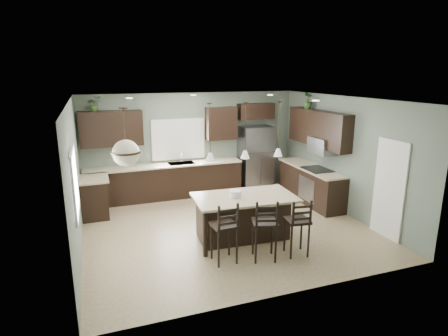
% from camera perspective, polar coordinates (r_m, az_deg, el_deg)
% --- Properties ---
extents(ground, '(6.00, 6.00, 0.00)m').
position_cam_1_polar(ground, '(8.40, 0.28, -8.99)').
color(ground, '#9E8466').
rests_on(ground, ground).
extents(pantry_door, '(0.04, 0.82, 2.04)m').
position_cam_1_polar(pantry_door, '(8.33, 23.87, -3.01)').
color(pantry_door, white).
rests_on(pantry_door, ground).
extents(window_back, '(1.35, 0.02, 1.00)m').
position_cam_1_polar(window_back, '(10.38, -6.98, 4.39)').
color(window_back, white).
rests_on(window_back, room_shell).
extents(window_left, '(0.02, 1.10, 1.00)m').
position_cam_1_polar(window_left, '(6.70, -21.93, -2.12)').
color(window_left, white).
rests_on(window_left, room_shell).
extents(left_return_cabs, '(0.60, 0.90, 0.90)m').
position_cam_1_polar(left_return_cabs, '(9.40, -19.15, -4.31)').
color(left_return_cabs, black).
rests_on(left_return_cabs, ground).
extents(left_return_countertop, '(0.66, 0.96, 0.04)m').
position_cam_1_polar(left_return_countertop, '(9.27, -19.26, -1.54)').
color(left_return_countertop, '#C2B493').
rests_on(left_return_countertop, left_return_cabs).
extents(back_lower_cabs, '(4.20, 0.60, 0.90)m').
position_cam_1_polar(back_lower_cabs, '(10.27, -8.89, -2.10)').
color(back_lower_cabs, black).
rests_on(back_lower_cabs, ground).
extents(back_countertop, '(4.20, 0.66, 0.04)m').
position_cam_1_polar(back_countertop, '(10.13, -8.97, 0.42)').
color(back_countertop, '#C2B493').
rests_on(back_countertop, back_lower_cabs).
extents(sink_inset, '(0.70, 0.45, 0.01)m').
position_cam_1_polar(sink_inset, '(10.22, -6.49, 0.71)').
color(sink_inset, gray).
rests_on(sink_inset, back_countertop).
extents(faucet, '(0.02, 0.02, 0.28)m').
position_cam_1_polar(faucet, '(10.16, -6.48, 1.47)').
color(faucet, silver).
rests_on(faucet, back_countertop).
extents(back_upper_left, '(1.55, 0.34, 0.90)m').
position_cam_1_polar(back_upper_left, '(9.94, -16.78, 5.77)').
color(back_upper_left, black).
rests_on(back_upper_left, room_shell).
extents(back_upper_right, '(0.85, 0.34, 0.90)m').
position_cam_1_polar(back_upper_right, '(10.50, -0.42, 6.81)').
color(back_upper_right, black).
rests_on(back_upper_right, room_shell).
extents(fridge_header, '(1.05, 0.34, 0.45)m').
position_cam_1_polar(fridge_header, '(10.86, 4.87, 8.60)').
color(fridge_header, black).
rests_on(fridge_header, room_shell).
extents(right_lower_cabs, '(0.60, 2.35, 0.90)m').
position_cam_1_polar(right_lower_cabs, '(10.14, 13.05, -2.52)').
color(right_lower_cabs, black).
rests_on(right_lower_cabs, ground).
extents(right_countertop, '(0.66, 2.35, 0.04)m').
position_cam_1_polar(right_countertop, '(10.00, 13.11, 0.04)').
color(right_countertop, '#C2B493').
rests_on(right_countertop, right_lower_cabs).
extents(cooktop, '(0.58, 0.75, 0.02)m').
position_cam_1_polar(cooktop, '(9.78, 13.98, -0.19)').
color(cooktop, black).
rests_on(cooktop, right_countertop).
extents(wall_oven_front, '(0.01, 0.72, 0.60)m').
position_cam_1_polar(wall_oven_front, '(9.76, 12.40, -3.15)').
color(wall_oven_front, gray).
rests_on(wall_oven_front, right_lower_cabs).
extents(right_upper_cabs, '(0.34, 2.35, 0.90)m').
position_cam_1_polar(right_upper_cabs, '(9.89, 14.18, 5.91)').
color(right_upper_cabs, black).
rests_on(right_upper_cabs, room_shell).
extents(microwave, '(0.40, 0.75, 0.40)m').
position_cam_1_polar(microwave, '(9.70, 14.69, 3.32)').
color(microwave, gray).
rests_on(microwave, right_upper_cabs).
extents(refrigerator, '(0.90, 0.74, 1.85)m').
position_cam_1_polar(refrigerator, '(10.90, 4.78, 1.56)').
color(refrigerator, gray).
rests_on(refrigerator, ground).
extents(kitchen_island, '(2.08, 1.26, 0.92)m').
position_cam_1_polar(kitchen_island, '(7.67, 3.10, -7.60)').
color(kitchen_island, black).
rests_on(kitchen_island, ground).
extents(serving_dish, '(0.24, 0.24, 0.14)m').
position_cam_1_polar(serving_dish, '(7.43, 1.70, -3.96)').
color(serving_dish, silver).
rests_on(serving_dish, kitchen_island).
extents(bar_stool_left, '(0.45, 0.45, 1.16)m').
position_cam_1_polar(bar_stool_left, '(6.75, 0.01, -9.70)').
color(bar_stool_left, black).
rests_on(bar_stool_left, ground).
extents(bar_stool_center, '(0.54, 0.54, 1.18)m').
position_cam_1_polar(bar_stool_center, '(6.88, 6.18, -9.22)').
color(bar_stool_center, black).
rests_on(bar_stool_center, ground).
extents(bar_stool_right, '(0.47, 0.47, 1.12)m').
position_cam_1_polar(bar_stool_right, '(7.14, 11.06, -8.75)').
color(bar_stool_right, black).
rests_on(bar_stool_right, ground).
extents(pendant_left, '(0.17, 0.17, 1.10)m').
position_cam_1_polar(pendant_left, '(7.00, -2.14, 5.47)').
color(pendant_left, white).
rests_on(pendant_left, room_shell).
extents(pendant_center, '(0.17, 0.17, 1.10)m').
position_cam_1_polar(pendant_center, '(7.20, 3.29, 5.71)').
color(pendant_center, white).
rests_on(pendant_center, room_shell).
extents(pendant_right, '(0.17, 0.17, 1.10)m').
position_cam_1_polar(pendant_right, '(7.46, 8.38, 5.89)').
color(pendant_right, white).
rests_on(pendant_right, room_shell).
extents(chandelier, '(0.49, 0.49, 0.97)m').
position_cam_1_polar(chandelier, '(6.26, -14.87, 4.54)').
color(chandelier, beige).
rests_on(chandelier, room_shell).
extents(plant_back_left, '(0.41, 0.39, 0.37)m').
position_cam_1_polar(plant_back_left, '(9.83, -19.22, 9.23)').
color(plant_back_left, '#2C481F').
rests_on(plant_back_left, back_upper_left).
extents(plant_right_wall, '(0.25, 0.25, 0.42)m').
position_cam_1_polar(plant_right_wall, '(10.24, 12.64, 10.00)').
color(plant_right_wall, '#284D21').
rests_on(plant_right_wall, right_upper_cabs).
extents(room_shell, '(6.00, 6.00, 6.00)m').
position_cam_1_polar(room_shell, '(7.88, 0.30, 2.42)').
color(room_shell, slate).
rests_on(room_shell, ground).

